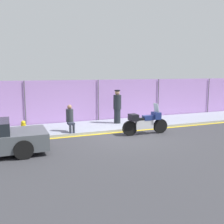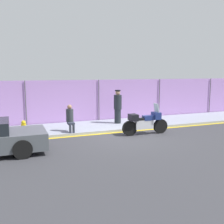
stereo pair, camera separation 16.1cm
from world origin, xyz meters
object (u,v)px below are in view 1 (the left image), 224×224
object	(u,v)px
officer_standing	(117,106)
person_seated_on_curb	(70,117)
motorcycle	(145,122)
fire_hydrant	(23,127)

from	to	relation	value
officer_standing	person_seated_on_curb	bearing A→B (deg)	-159.51
officer_standing	person_seated_on_curb	size ratio (longest dim) A/B	1.44
officer_standing	person_seated_on_curb	xyz separation A→B (m)	(-2.92, -1.09, -0.23)
motorcycle	officer_standing	size ratio (longest dim) A/B	1.25
person_seated_on_curb	fire_hydrant	xyz separation A→B (m)	(-2.11, 0.34, -0.41)
person_seated_on_curb	fire_hydrant	distance (m)	2.18
motorcycle	person_seated_on_curb	xyz separation A→B (m)	(-3.29, 1.40, 0.25)
officer_standing	fire_hydrant	distance (m)	5.13
person_seated_on_curb	fire_hydrant	size ratio (longest dim) A/B	2.08
officer_standing	motorcycle	bearing A→B (deg)	-81.56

